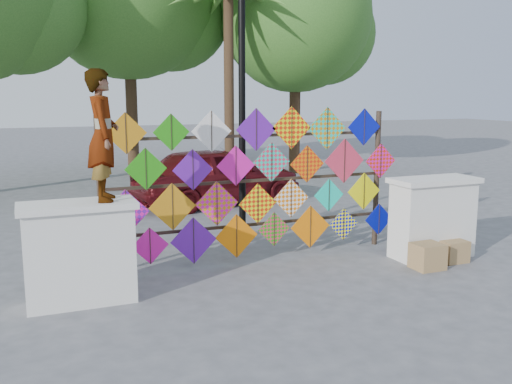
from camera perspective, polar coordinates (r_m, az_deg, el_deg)
ground at (r=8.43m, az=1.64°, el=-8.06°), size 80.00×80.00×0.00m
parapet_left at (r=7.41m, az=-17.23°, el=-5.79°), size 1.40×0.65×1.28m
parapet_right at (r=9.50m, az=17.24°, el=-2.40°), size 1.40×0.65×1.28m
kite_rack at (r=8.83m, az=0.17°, el=0.91°), size 4.94×0.24×2.39m
tree_east at (r=18.97m, az=4.22°, el=17.06°), size 5.40×4.80×7.42m
palm_tree at (r=16.45m, az=-2.79°, el=18.07°), size 3.62×3.62×5.83m
vendor_woman at (r=7.21m, az=-15.07°, el=5.46°), size 0.47×0.64×1.60m
sedan at (r=13.49m, az=-3.91°, el=1.69°), size 4.24×2.26×1.37m
lamppost at (r=9.99m, az=-1.41°, el=10.41°), size 0.28×0.28×4.46m
cardboard_box_near at (r=8.93m, az=16.77°, el=-6.16°), size 0.43×0.39×0.39m
cardboard_box_far at (r=9.44m, az=19.02°, el=-5.58°), size 0.40×0.37×0.34m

